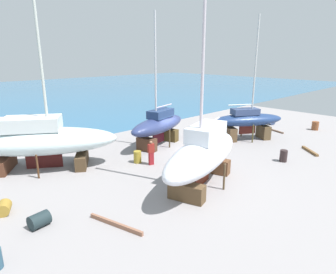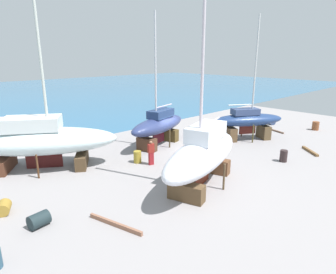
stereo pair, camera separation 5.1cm
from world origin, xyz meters
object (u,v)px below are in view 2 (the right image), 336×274
(sailboat_far_slipway, at_px, (41,140))
(barrel_tipped_right, at_px, (316,126))
(sailboat_small_center, at_px, (203,153))
(barrel_rust_far, at_px, (39,220))
(worker, at_px, (151,152))
(barrel_rust_mid, at_px, (284,156))
(sailboat_mid_port, at_px, (159,125))
(barrel_by_slipway, at_px, (4,208))
(sailboat_large_starboard, at_px, (248,121))
(barrel_tar_black, at_px, (137,157))
(barrel_ochre, at_px, (271,122))
(barrel_tipped_left, at_px, (234,117))

(sailboat_far_slipway, height_order, barrel_tipped_right, sailboat_far_slipway)
(barrel_tipped_right, bearing_deg, sailboat_small_center, -178.84)
(barrel_rust_far, bearing_deg, worker, 15.36)
(barrel_tipped_right, distance_m, barrel_rust_mid, 11.63)
(sailboat_small_center, relative_size, barrel_tipped_right, 14.88)
(sailboat_small_center, bearing_deg, sailboat_mid_port, -131.81)
(sailboat_far_slipway, xyz_separation_m, worker, (5.69, -4.66, -1.07))
(sailboat_small_center, bearing_deg, barrel_rust_mid, 150.20)
(barrel_by_slipway, xyz_separation_m, barrel_rust_far, (0.81, -2.35, 0.02))
(sailboat_large_starboard, distance_m, barrel_rust_mid, 6.13)
(barrel_tar_black, bearing_deg, barrel_rust_mid, -42.72)
(barrel_tipped_right, height_order, barrel_tar_black, barrel_tipped_right)
(sailboat_mid_port, bearing_deg, barrel_tar_black, 13.49)
(sailboat_far_slipway, bearing_deg, barrel_tipped_right, 13.47)
(barrel_ochre, bearing_deg, sailboat_small_center, -164.99)
(sailboat_small_center, relative_size, worker, 7.44)
(barrel_ochre, bearing_deg, barrel_tipped_left, 97.98)
(barrel_tipped_right, relative_size, barrel_tar_black, 1.02)
(sailboat_small_center, xyz_separation_m, barrel_by_slipway, (-9.55, 4.57, -1.67))
(barrel_rust_far, bearing_deg, barrel_rust_mid, -13.34)
(barrel_by_slipway, height_order, barrel_ochre, barrel_ochre)
(barrel_rust_far, xyz_separation_m, barrel_ochre, (26.61, 2.57, -0.01))
(sailboat_large_starboard, height_order, barrel_ochre, sailboat_large_starboard)
(sailboat_far_slipway, distance_m, barrel_by_slipway, 6.29)
(sailboat_small_center, distance_m, barrel_tar_black, 5.84)
(sailboat_large_starboard, distance_m, barrel_rust_far, 19.38)
(barrel_rust_mid, relative_size, barrel_ochre, 1.05)
(barrel_by_slipway, relative_size, barrel_tar_black, 0.95)
(barrel_tar_black, height_order, barrel_tipped_left, barrel_tar_black)
(worker, height_order, barrel_rust_mid, worker)
(barrel_ochre, bearing_deg, barrel_rust_far, -174.49)
(worker, distance_m, barrel_by_slipway, 9.53)
(worker, height_order, barrel_by_slipway, worker)
(sailboat_far_slipway, relative_size, barrel_tipped_left, 18.10)
(barrel_ochre, distance_m, barrel_tipped_left, 4.54)
(barrel_tipped_right, bearing_deg, barrel_rust_mid, -170.27)
(barrel_by_slipway, distance_m, barrel_rust_mid, 17.95)
(sailboat_far_slipway, xyz_separation_m, barrel_tipped_right, (24.51, -8.89, -1.55))
(barrel_by_slipway, distance_m, barrel_tipped_right, 28.63)
(sailboat_mid_port, relative_size, barrel_rust_far, 12.48)
(sailboat_far_slipway, relative_size, worker, 8.80)
(sailboat_large_starboard, distance_m, barrel_tipped_left, 9.01)
(sailboat_small_center, xyz_separation_m, barrel_ochre, (17.87, 4.79, -1.66))
(sailboat_large_starboard, xyz_separation_m, worker, (-10.58, 1.17, -0.86))
(barrel_tar_black, bearing_deg, barrel_rust_far, -157.70)
(worker, relative_size, barrel_ochre, 2.15)
(worker, height_order, barrel_tipped_left, worker)
(sailboat_mid_port, distance_m, barrel_by_slipway, 13.45)
(barrel_tipped_right, xyz_separation_m, barrel_rust_mid, (-11.46, -1.97, -0.01))
(sailboat_small_center, xyz_separation_m, barrel_tipped_left, (17.24, 9.28, -1.72))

